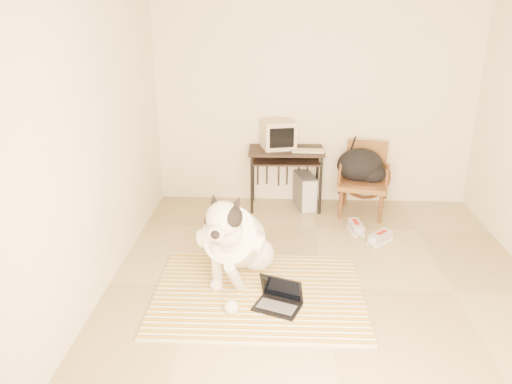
# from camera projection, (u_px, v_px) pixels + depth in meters

# --- Properties ---
(floor) EXTENTS (4.50, 4.50, 0.00)m
(floor) POSITION_uv_depth(u_px,v_px,m) (324.00, 289.00, 4.58)
(floor) COLOR tan
(floor) RESTS_ON ground
(wall_back) EXTENTS (4.50, 0.00, 4.50)m
(wall_back) POSITION_uv_depth(u_px,v_px,m) (315.00, 98.00, 6.21)
(wall_back) COLOR beige
(wall_back) RESTS_ON floor
(wall_front) EXTENTS (4.50, 0.00, 4.50)m
(wall_front) POSITION_uv_depth(u_px,v_px,m) (384.00, 296.00, 2.00)
(wall_front) COLOR beige
(wall_front) RESTS_ON floor
(wall_left) EXTENTS (0.00, 4.50, 4.50)m
(wall_left) POSITION_uv_depth(u_px,v_px,m) (93.00, 144.00, 4.20)
(wall_left) COLOR beige
(wall_left) RESTS_ON floor
(rug) EXTENTS (1.87, 1.44, 0.02)m
(rug) POSITION_uv_depth(u_px,v_px,m) (258.00, 294.00, 4.48)
(rug) COLOR orange
(rug) RESTS_ON floor
(dog) EXTENTS (0.67, 1.37, 0.98)m
(dog) POSITION_uv_depth(u_px,v_px,m) (235.00, 241.00, 4.63)
(dog) COLOR silver
(dog) RESTS_ON rug
(laptop) EXTENTS (0.45, 0.39, 0.27)m
(laptop) POSITION_uv_depth(u_px,v_px,m) (279.00, 299.00, 4.26)
(laptop) COLOR black
(laptop) RESTS_ON rug
(computer_desk) EXTENTS (0.93, 0.53, 0.77)m
(computer_desk) POSITION_uv_depth(u_px,v_px,m) (286.00, 158.00, 6.19)
(computer_desk) COLOR black
(computer_desk) RESTS_ON floor
(crt_monitor) EXTENTS (0.46, 0.45, 0.34)m
(crt_monitor) POSITION_uv_depth(u_px,v_px,m) (278.00, 134.00, 6.17)
(crt_monitor) COLOR #BCAE93
(crt_monitor) RESTS_ON computer_desk
(desk_keyboard) EXTENTS (0.39, 0.16, 0.03)m
(desk_keyboard) POSITION_uv_depth(u_px,v_px,m) (308.00, 151.00, 6.06)
(desk_keyboard) COLOR #BCAE93
(desk_keyboard) RESTS_ON computer_desk
(pc_tower) EXTENTS (0.29, 0.49, 0.43)m
(pc_tower) POSITION_uv_depth(u_px,v_px,m) (305.00, 191.00, 6.35)
(pc_tower) COLOR #4F4F51
(pc_tower) RESTS_ON floor
(rattan_chair) EXTENTS (0.68, 0.67, 0.87)m
(rattan_chair) POSITION_uv_depth(u_px,v_px,m) (364.00, 179.00, 6.14)
(rattan_chair) COLOR brown
(rattan_chair) RESTS_ON floor
(backpack) EXTENTS (0.59, 0.46, 0.42)m
(backpack) POSITION_uv_depth(u_px,v_px,m) (362.00, 167.00, 6.08)
(backpack) COLOR black
(backpack) RESTS_ON rattan_chair
(sneaker_left) EXTENTS (0.17, 0.34, 0.11)m
(sneaker_left) POSITION_uv_depth(u_px,v_px,m) (356.00, 227.00, 5.72)
(sneaker_left) COLOR white
(sneaker_left) RESTS_ON floor
(sneaker_right) EXTENTS (0.32, 0.32, 0.11)m
(sneaker_right) POSITION_uv_depth(u_px,v_px,m) (380.00, 238.00, 5.46)
(sneaker_right) COLOR white
(sneaker_right) RESTS_ON floor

